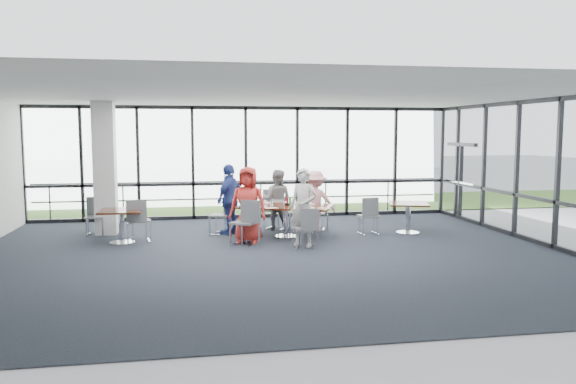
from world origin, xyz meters
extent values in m
cube|color=#1E232C|center=(0.00, 0.00, -0.01)|extent=(12.00, 10.00, 0.02)
cube|color=white|center=(0.00, 0.00, 3.20)|extent=(12.00, 10.00, 0.04)
cube|color=silver|center=(0.00, -5.00, 1.60)|extent=(12.00, 0.10, 3.20)
cube|color=white|center=(0.00, 5.00, 1.60)|extent=(12.00, 0.10, 3.20)
cube|color=white|center=(6.00, 0.00, 1.60)|extent=(0.10, 10.00, 3.20)
cube|color=black|center=(6.00, 3.75, 1.05)|extent=(0.12, 1.60, 2.10)
cube|color=silver|center=(-3.60, 3.00, 1.60)|extent=(0.50, 0.50, 3.20)
cube|color=gray|center=(0.00, 10.00, -0.02)|extent=(80.00, 70.00, 0.02)
cube|color=#406329|center=(0.00, 8.00, 0.01)|extent=(80.00, 5.00, 0.01)
cube|color=white|center=(4.00, 32.00, 3.00)|extent=(24.00, 10.00, 6.00)
cylinder|color=#2D2D33|center=(0.00, 5.60, 0.50)|extent=(12.00, 0.06, 0.06)
cube|color=#361211|center=(0.62, 1.84, 0.73)|extent=(2.43, 1.94, 0.04)
cylinder|color=silver|center=(0.62, 1.84, 0.35)|extent=(0.12, 0.12, 0.71)
cylinder|color=silver|center=(0.62, 1.84, 0.01)|extent=(0.56, 0.56, 0.03)
cube|color=#361211|center=(-3.10, 1.71, 0.73)|extent=(0.94, 0.94, 0.04)
cylinder|color=silver|center=(-3.10, 1.71, 0.35)|extent=(0.12, 0.12, 0.71)
cube|color=#361211|center=(3.65, 1.80, 0.73)|extent=(1.14, 1.14, 0.04)
cylinder|color=silver|center=(3.65, 1.80, 0.35)|extent=(0.12, 0.12, 0.71)
imported|color=red|center=(-0.32, 1.31, 0.85)|extent=(0.97, 0.79, 1.71)
imported|color=silver|center=(0.81, 0.69, 0.85)|extent=(0.77, 0.72, 1.70)
imported|color=gray|center=(0.57, 2.86, 0.76)|extent=(0.87, 0.74, 1.53)
imported|color=pink|center=(1.48, 2.48, 0.76)|extent=(1.08, 0.75, 1.51)
imported|color=navy|center=(-0.65, 2.44, 0.85)|extent=(1.02, 1.13, 1.70)
cylinder|color=white|center=(-0.03, 1.66, 0.76)|extent=(0.28, 0.28, 0.01)
cylinder|color=white|center=(1.07, 1.27, 0.76)|extent=(0.24, 0.24, 0.01)
cylinder|color=white|center=(0.22, 2.39, 0.76)|extent=(0.28, 0.28, 0.01)
cylinder|color=white|center=(1.23, 1.93, 0.76)|extent=(0.25, 0.25, 0.01)
cylinder|color=white|center=(-0.20, 2.27, 0.76)|extent=(0.27, 0.27, 0.01)
cylinder|color=white|center=(0.27, 1.70, 0.82)|extent=(0.07, 0.07, 0.14)
cylinder|color=white|center=(0.83, 1.54, 0.82)|extent=(0.07, 0.07, 0.13)
cylinder|color=white|center=(0.73, 2.02, 0.83)|extent=(0.08, 0.08, 0.15)
cylinder|color=white|center=(-0.07, 2.03, 0.82)|extent=(0.07, 0.07, 0.14)
cube|color=silver|center=(0.22, 1.45, 0.75)|extent=(0.34, 0.27, 0.00)
cube|color=silver|center=(1.40, 1.21, 0.75)|extent=(0.36, 0.36, 0.00)
cube|color=silver|center=(0.87, 2.13, 0.75)|extent=(0.36, 0.32, 0.00)
cube|color=black|center=(0.65, 1.87, 0.77)|extent=(0.10, 0.07, 0.04)
cylinder|color=#A4101F|center=(0.68, 1.92, 0.84)|extent=(0.06, 0.06, 0.18)
cylinder|color=#257326|center=(0.72, 1.82, 0.85)|extent=(0.05, 0.05, 0.20)
camera|label=1|loc=(-1.57, -11.05, 2.46)|focal=35.00mm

